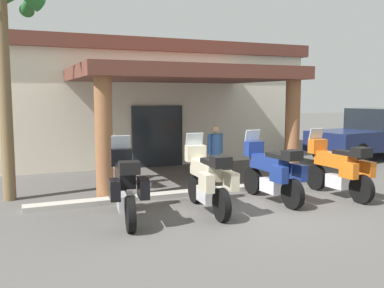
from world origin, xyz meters
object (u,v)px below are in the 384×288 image
at_px(motel_building, 133,101).
at_px(motorcycle_blue, 272,172).
at_px(motorcycle_cream, 208,179).
at_px(motorcycle_black, 126,186).
at_px(motorcycle_orange, 339,168).
at_px(pedestrian, 215,150).
at_px(palm_tree_roadside, 1,25).
at_px(pickup_truck_navy, 371,135).

height_order(motel_building, motorcycle_blue, motel_building).
xyz_separation_m(motorcycle_cream, motorcycle_blue, (1.75, 0.22, 0.00)).
xyz_separation_m(motorcycle_black, motorcycle_orange, (5.26, -0.07, 0.00)).
distance_m(motel_building, pedestrian, 6.73).
distance_m(motorcycle_cream, palm_tree_roadside, 5.81).
relative_size(motorcycle_black, pickup_truck_navy, 0.41).
xyz_separation_m(motorcycle_blue, pedestrian, (-0.35, 2.29, 0.25)).
distance_m(motorcycle_black, palm_tree_roadside, 4.79).
bearing_deg(motorcycle_cream, palm_tree_roadside, 58.42).
distance_m(motorcycle_black, pedestrian, 4.00).
bearing_deg(motorcycle_black, motorcycle_blue, -79.14).
xyz_separation_m(motel_building, pickup_truck_navy, (8.16, -4.70, -1.29)).
distance_m(motel_building, motorcycle_cream, 9.26).
relative_size(motorcycle_blue, pickup_truck_navy, 0.41).
bearing_deg(pedestrian, pickup_truck_navy, -90.03).
distance_m(motorcycle_blue, motorcycle_orange, 1.77).
xyz_separation_m(motorcycle_orange, pickup_truck_navy, (5.55, 4.40, 0.24)).
xyz_separation_m(motorcycle_cream, motorcycle_orange, (3.50, -0.01, 0.00)).
bearing_deg(palm_tree_roadside, pickup_truck_navy, 7.13).
relative_size(pedestrian, palm_tree_roadside, 0.30).
relative_size(motorcycle_cream, motorcycle_orange, 1.00).
bearing_deg(palm_tree_roadside, motorcycle_orange, -20.71).
xyz_separation_m(motorcycle_blue, palm_tree_roadside, (-5.61, 2.56, 3.34)).
bearing_deg(pickup_truck_navy, motorcycle_blue, -159.71).
bearing_deg(palm_tree_roadside, motel_building, 53.05).
distance_m(motel_building, motorcycle_blue, 9.05).
xyz_separation_m(motorcycle_cream, pedestrian, (1.40, 2.50, 0.25)).
bearing_deg(motorcycle_blue, motorcycle_cream, 95.01).
bearing_deg(motorcycle_cream, motorcycle_blue, -78.84).
relative_size(pedestrian, pickup_truck_navy, 0.30).
bearing_deg(motel_building, motorcycle_orange, -73.67).
bearing_deg(motorcycle_black, motel_building, -8.07).
height_order(motorcycle_cream, motorcycle_blue, same).
bearing_deg(pickup_truck_navy, pedestrian, -175.61).
bearing_deg(pickup_truck_navy, motorcycle_orange, -151.05).
xyz_separation_m(motel_building, motorcycle_cream, (-0.89, -9.09, -1.53)).
relative_size(motorcycle_orange, palm_tree_roadside, 0.41).
relative_size(motorcycle_orange, pedestrian, 1.35).
distance_m(motorcycle_blue, pedestrian, 2.33).
relative_size(motel_building, pickup_truck_navy, 2.27).
bearing_deg(motorcycle_blue, motorcycle_black, 90.59).
distance_m(pedestrian, pickup_truck_navy, 7.88).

